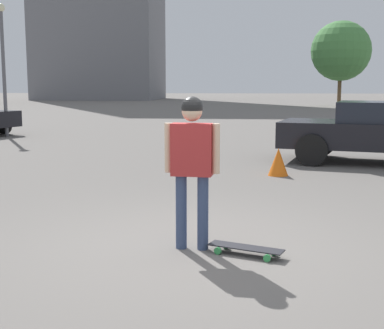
% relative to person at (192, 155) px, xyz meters
% --- Properties ---
extents(ground_plane, '(220.00, 220.00, 0.00)m').
position_rel_person_xyz_m(ground_plane, '(0.00, 0.00, -1.02)').
color(ground_plane, slate).
extents(person, '(0.23, 0.59, 1.63)m').
position_rel_person_xyz_m(person, '(0.00, 0.00, 0.00)').
color(person, '#38476B').
rests_on(person, ground_plane).
extents(skateboard, '(0.45, 0.81, 0.09)m').
position_rel_person_xyz_m(skateboard, '(0.16, 0.58, -0.95)').
color(skateboard, '#232328').
rests_on(skateboard, ground_plane).
extents(car_parked_near, '(2.80, 4.53, 1.38)m').
position_rel_person_xyz_m(car_parked_near, '(-6.78, 3.47, -0.28)').
color(car_parked_near, black).
rests_on(car_parked_near, ground_plane).
extents(tree_distant, '(4.82, 4.82, 6.89)m').
position_rel_person_xyz_m(tree_distant, '(-39.59, 7.88, 3.46)').
color(tree_distant, brown).
rests_on(tree_distant, ground_plane).
extents(traffic_cone, '(0.39, 0.39, 0.54)m').
position_rel_person_xyz_m(traffic_cone, '(-4.87, 1.17, -0.75)').
color(traffic_cone, orange).
rests_on(traffic_cone, ground_plane).
extents(lamp_post, '(0.28, 0.28, 4.44)m').
position_rel_person_xyz_m(lamp_post, '(-11.99, -7.70, 1.66)').
color(lamp_post, '#59595E').
rests_on(lamp_post, ground_plane).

